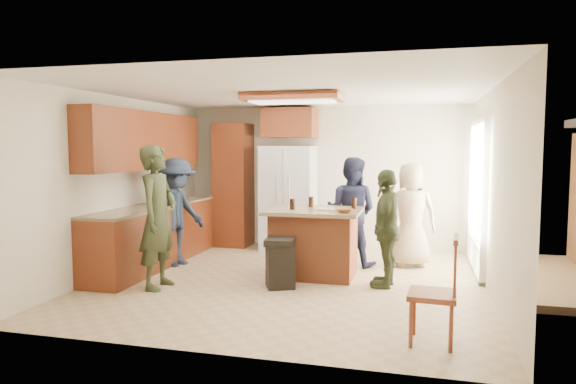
% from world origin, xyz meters
% --- Properties ---
extents(person_front_left, '(0.49, 0.66, 1.81)m').
position_xyz_m(person_front_left, '(-1.53, -0.71, 0.91)').
color(person_front_left, '#2F3620').
rests_on(person_front_left, ground).
extents(person_behind_left, '(0.87, 0.63, 1.63)m').
position_xyz_m(person_behind_left, '(0.67, 1.16, 0.82)').
color(person_behind_left, black).
rests_on(person_behind_left, ground).
extents(person_behind_right, '(0.83, 0.60, 1.56)m').
position_xyz_m(person_behind_right, '(1.54, 1.29, 0.78)').
color(person_behind_right, tan).
rests_on(person_behind_right, ground).
extents(person_side_right, '(0.55, 0.93, 1.51)m').
position_xyz_m(person_side_right, '(1.26, 0.08, 0.75)').
color(person_side_right, '#333B22').
rests_on(person_side_right, ground).
extents(person_counter, '(0.79, 1.15, 1.62)m').
position_xyz_m(person_counter, '(-1.88, 0.49, 0.81)').
color(person_counter, '#192233').
rests_on(person_counter, ground).
extents(left_cabinetry, '(0.64, 3.00, 2.30)m').
position_xyz_m(left_cabinetry, '(-2.24, 0.40, 0.96)').
color(left_cabinetry, maroon).
rests_on(left_cabinetry, ground).
extents(back_wall_units, '(1.80, 0.60, 2.45)m').
position_xyz_m(back_wall_units, '(-1.33, 2.20, 1.38)').
color(back_wall_units, maroon).
rests_on(back_wall_units, ground).
extents(refrigerator, '(0.90, 0.76, 1.80)m').
position_xyz_m(refrigerator, '(-0.55, 2.12, 0.90)').
color(refrigerator, white).
rests_on(refrigerator, ground).
extents(kitchen_island, '(1.28, 1.03, 0.93)m').
position_xyz_m(kitchen_island, '(0.25, 0.39, 0.47)').
color(kitchen_island, brown).
rests_on(kitchen_island, ground).
extents(island_items, '(0.90, 0.65, 0.15)m').
position_xyz_m(island_items, '(0.51, 0.32, 0.97)').
color(island_items, silver).
rests_on(island_items, kitchen_island).
extents(trash_bin, '(0.45, 0.45, 0.63)m').
position_xyz_m(trash_bin, '(-0.04, -0.31, 0.32)').
color(trash_bin, black).
rests_on(trash_bin, ground).
extents(spindle_chair, '(0.45, 0.45, 0.99)m').
position_xyz_m(spindle_chair, '(1.81, -1.78, 0.45)').
color(spindle_chair, maroon).
rests_on(spindle_chair, ground).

